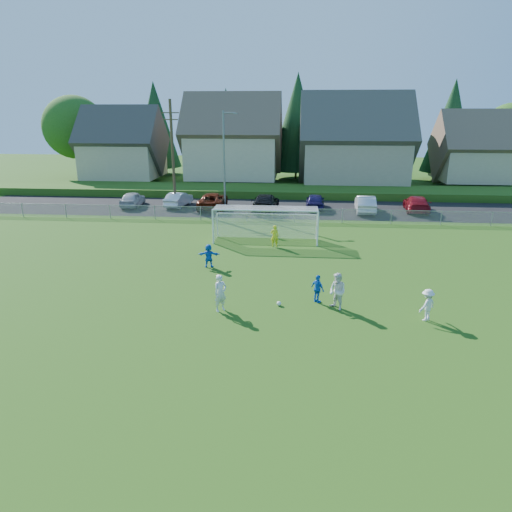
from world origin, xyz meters
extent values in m
plane|color=#193D0C|center=(0.00, 0.00, 0.00)|extent=(160.00, 160.00, 0.00)
plane|color=black|center=(0.00, 27.50, 0.01)|extent=(60.00, 60.00, 0.00)
cube|color=#1E420F|center=(0.00, 35.00, 0.40)|extent=(70.00, 6.00, 0.80)
sphere|color=white|center=(1.41, 4.61, 0.11)|extent=(0.22, 0.22, 0.22)
imported|color=silver|center=(-1.30, 3.80, 0.89)|extent=(0.77, 0.76, 1.78)
imported|color=silver|center=(4.16, 4.46, 0.89)|extent=(1.08, 1.10, 1.78)
imported|color=silver|center=(8.05, 3.59, 0.74)|extent=(1.08, 1.04, 1.48)
imported|color=blue|center=(3.27, 5.19, 0.71)|extent=(0.81, 0.85, 1.41)
imported|color=blue|center=(-3.02, 9.97, 0.71)|extent=(1.34, 0.49, 1.42)
imported|color=yellow|center=(0.71, 14.59, 0.77)|extent=(0.57, 0.38, 1.54)
imported|color=#A6A7AE|center=(-13.85, 27.32, 0.72)|extent=(1.97, 4.34, 1.44)
imported|color=silver|center=(-9.34, 27.66, 0.70)|extent=(2.04, 4.39, 1.39)
imported|color=#4F1709|center=(-5.84, 27.06, 0.75)|extent=(2.74, 5.50, 1.50)
imported|color=black|center=(-0.73, 26.40, 0.78)|extent=(2.49, 5.50, 1.56)
imported|color=#181344|center=(3.95, 27.70, 0.73)|extent=(1.88, 4.34, 1.46)
imported|color=silver|center=(8.49, 26.52, 0.78)|extent=(1.92, 4.82, 1.56)
imported|color=maroon|center=(13.29, 27.28, 0.73)|extent=(2.56, 5.20, 1.45)
cylinder|color=white|center=(-3.65, 15.00, 1.22)|extent=(0.12, 0.12, 2.44)
cylinder|color=white|center=(3.65, 15.00, 1.22)|extent=(0.12, 0.12, 2.44)
cylinder|color=white|center=(0.00, 15.00, 2.44)|extent=(7.30, 0.12, 0.12)
cylinder|color=white|center=(-3.65, 16.80, 0.90)|extent=(0.08, 0.08, 1.80)
cylinder|color=white|center=(3.65, 16.80, 0.90)|extent=(0.08, 0.08, 1.80)
cylinder|color=white|center=(0.00, 16.80, 1.80)|extent=(7.30, 0.08, 0.08)
cube|color=silver|center=(0.00, 16.80, 0.90)|extent=(7.30, 0.02, 1.80)
cube|color=silver|center=(-3.65, 15.90, 1.22)|extent=(0.02, 1.80, 2.44)
cube|color=silver|center=(3.65, 15.90, 1.22)|extent=(0.02, 1.80, 2.44)
cube|color=silver|center=(0.00, 15.90, 2.44)|extent=(7.30, 1.80, 0.02)
cube|color=gray|center=(0.00, 22.00, 1.18)|extent=(52.00, 0.03, 0.03)
cube|color=gray|center=(0.00, 22.00, 0.60)|extent=(52.00, 0.02, 1.14)
cylinder|color=gray|center=(0.00, 22.00, 0.60)|extent=(0.06, 0.06, 1.20)
cylinder|color=slate|center=(-4.50, 26.00, 4.50)|extent=(0.18, 0.18, 9.00)
cylinder|color=slate|center=(-4.00, 26.00, 8.80)|extent=(1.20, 0.12, 0.12)
cube|color=slate|center=(-3.40, 26.00, 8.75)|extent=(0.36, 0.18, 0.12)
cylinder|color=#473321|center=(-9.50, 27.00, 5.00)|extent=(0.26, 0.26, 10.00)
cube|color=#473321|center=(-9.50, 27.00, 8.80)|extent=(1.60, 0.10, 0.10)
cube|color=#473321|center=(-9.50, 27.00, 8.20)|extent=(1.30, 0.10, 0.10)
cube|color=tan|center=(-20.00, 42.00, 3.05)|extent=(9.00, 8.00, 4.50)
pyramid|color=#423D38|center=(-20.00, 42.00, 9.71)|extent=(9.90, 8.80, 4.41)
cube|color=#C6B58E|center=(-6.00, 43.00, 3.55)|extent=(11.00, 9.00, 5.50)
pyramid|color=brown|center=(-6.00, 43.00, 11.26)|extent=(12.10, 9.90, 4.96)
cube|color=tan|center=(9.00, 42.00, 3.30)|extent=(12.00, 10.00, 5.00)
pyramid|color=#4C473F|center=(9.00, 42.00, 11.32)|extent=(13.20, 11.00, 5.52)
cube|color=tan|center=(24.00, 43.00, 2.80)|extent=(9.00, 8.00, 4.00)
pyramid|color=brown|center=(24.00, 43.00, 9.21)|extent=(9.90, 8.80, 4.41)
cylinder|color=#382616|center=(-28.00, 46.00, 1.98)|extent=(0.36, 0.36, 3.96)
sphere|color=#2B5B19|center=(-28.00, 46.00, 6.82)|extent=(8.36, 8.36, 8.36)
cylinder|color=#382616|center=(-18.00, 50.00, 0.60)|extent=(0.30, 0.30, 1.20)
cone|color=#143819|center=(-18.00, 50.00, 7.05)|extent=(6.76, 6.76, 11.70)
cylinder|color=#382616|center=(-8.00, 51.00, 0.60)|extent=(0.30, 0.30, 1.20)
cone|color=#143819|center=(-8.00, 51.00, 6.60)|extent=(6.24, 6.24, 10.80)
cylinder|color=#382616|center=(2.00, 48.00, 0.60)|extent=(0.30, 0.30, 1.20)
cone|color=#143819|center=(2.00, 48.00, 7.50)|extent=(7.28, 7.28, 12.60)
cylinder|color=#382616|center=(12.00, 50.00, 1.98)|extent=(0.36, 0.36, 3.96)
sphere|color=#2B5B19|center=(12.00, 50.00, 6.82)|extent=(8.36, 8.36, 8.36)
cylinder|color=#382616|center=(22.00, 48.00, 0.60)|extent=(0.30, 0.30, 1.20)
cone|color=#143819|center=(22.00, 48.00, 7.05)|extent=(6.76, 6.76, 11.70)
cylinder|color=#382616|center=(30.00, 49.00, 1.80)|extent=(0.36, 0.36, 3.60)
sphere|color=#2B5B19|center=(30.00, 49.00, 6.20)|extent=(7.60, 7.60, 7.60)
camera|label=1|loc=(2.08, -15.67, 9.01)|focal=32.00mm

